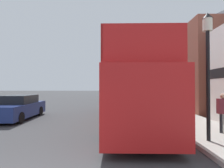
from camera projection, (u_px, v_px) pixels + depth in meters
ground_plane at (96, 102)px, 24.16m from camera, size 144.00×144.00×0.00m
sidewalk at (149, 103)px, 21.07m from camera, size 2.93×108.00×0.14m
brick_terrace_rear at (176, 67)px, 24.60m from camera, size 6.00×25.68×9.80m
tour_bus at (129, 92)px, 10.47m from camera, size 2.65×11.41×3.93m
parked_car_ahead_of_bus at (130, 100)px, 18.73m from camera, size 1.96×4.48×1.49m
parked_car_far_side at (19, 108)px, 11.23m from camera, size 1.95×4.56×1.52m
pedestrian_third at (223, 109)px, 7.29m from camera, size 0.43×0.24×1.64m
lamp_post_nearest at (208, 52)px, 6.26m from camera, size 0.35×0.35×4.59m
lamp_post_second at (154, 72)px, 14.81m from camera, size 0.35×0.35×4.66m
lamp_post_third at (139, 78)px, 23.37m from camera, size 0.35×0.35×4.43m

